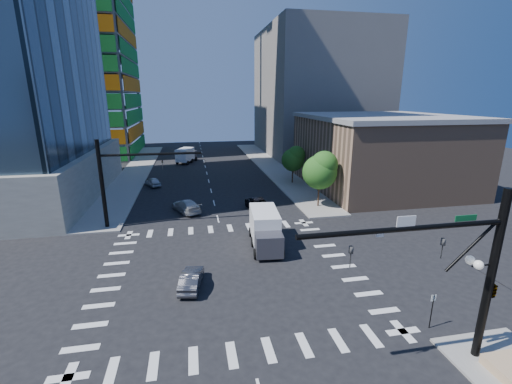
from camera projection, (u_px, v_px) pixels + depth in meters
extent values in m
plane|color=black|center=(231.00, 271.00, 26.73)|extent=(160.00, 160.00, 0.00)
cube|color=silver|center=(231.00, 271.00, 26.73)|extent=(20.00, 20.00, 0.01)
cube|color=gray|center=(270.00, 166.00, 66.80)|extent=(5.00, 60.00, 0.15)
cube|color=gray|center=(137.00, 171.00, 62.27)|extent=(5.00, 60.00, 0.15)
cube|color=#17802C|center=(129.00, 43.00, 76.05)|extent=(0.12, 24.00, 49.00)
cube|color=#BE670B|center=(45.00, 31.00, 61.86)|extent=(24.00, 0.12, 49.00)
cube|color=#9C775A|center=(380.00, 153.00, 50.71)|extent=(20.00, 22.00, 10.00)
cube|color=gray|center=(384.00, 117.00, 49.28)|extent=(20.50, 22.50, 0.60)
cube|color=slate|center=(317.00, 93.00, 79.85)|extent=(24.00, 30.00, 28.00)
cylinder|color=black|center=(491.00, 277.00, 16.68)|extent=(0.40, 0.40, 9.00)
cylinder|color=black|center=(405.00, 229.00, 14.99)|extent=(10.00, 0.24, 0.24)
cylinder|color=black|center=(472.00, 246.00, 15.94)|extent=(2.50, 0.14, 2.50)
imported|color=black|center=(442.00, 248.00, 15.65)|extent=(0.16, 0.20, 1.00)
imported|color=black|center=(350.00, 257.00, 14.84)|extent=(0.16, 0.20, 1.00)
imported|color=black|center=(493.00, 288.00, 16.90)|extent=(0.53, 2.48, 1.00)
cube|color=white|center=(406.00, 221.00, 14.90)|extent=(0.90, 0.04, 0.50)
cube|color=#0B5227|center=(466.00, 218.00, 15.45)|extent=(1.10, 0.04, 0.28)
cylinder|color=black|center=(483.00, 265.00, 16.38)|extent=(1.20, 0.08, 0.08)
sphere|color=white|center=(470.00, 260.00, 16.47)|extent=(0.44, 0.44, 0.44)
sphere|color=white|center=(479.00, 265.00, 16.00)|extent=(0.44, 0.44, 0.44)
cylinder|color=black|center=(102.00, 184.00, 34.27)|extent=(0.40, 0.40, 9.00)
cylinder|color=black|center=(151.00, 154.00, 34.39)|extent=(10.00, 0.24, 0.24)
imported|color=black|center=(162.00, 165.00, 34.87)|extent=(0.16, 0.20, 1.00)
cylinder|color=#382316|center=(318.00, 197.00, 41.88)|extent=(0.20, 0.20, 2.27)
sphere|color=#195316|center=(320.00, 172.00, 41.05)|extent=(4.16, 4.16, 4.16)
sphere|color=#3A7125|center=(324.00, 165.00, 40.58)|extent=(3.25, 3.25, 3.25)
cylinder|color=#382316|center=(292.00, 176.00, 53.33)|extent=(0.20, 0.20, 1.92)
sphere|color=#195316|center=(293.00, 160.00, 52.63)|extent=(3.52, 3.52, 3.52)
sphere|color=#3A7125|center=(296.00, 155.00, 52.19)|extent=(2.75, 2.75, 2.75)
cylinder|color=black|center=(432.00, 312.00, 19.86)|extent=(0.06, 0.06, 2.20)
cube|color=silver|center=(434.00, 298.00, 19.61)|extent=(0.30, 0.03, 0.40)
imported|color=black|center=(259.00, 205.00, 40.70)|extent=(2.96, 5.32, 1.41)
imported|color=#B6B6B6|center=(186.00, 206.00, 40.25)|extent=(3.92, 5.44, 1.46)
imported|color=#B9BBC2|center=(153.00, 182.00, 51.79)|extent=(3.00, 4.14, 1.31)
imported|color=#4D4C51|center=(191.00, 279.00, 24.33)|extent=(1.96, 3.99, 1.26)
cube|color=white|center=(266.00, 228.00, 30.51)|extent=(2.80, 5.12, 2.56)
cube|color=#3F3E46|center=(266.00, 234.00, 30.68)|extent=(2.42, 1.97, 1.87)
cube|color=white|center=(187.00, 154.00, 70.14)|extent=(3.88, 5.22, 2.45)
cube|color=#3F3E46|center=(187.00, 157.00, 70.31)|extent=(2.65, 2.39, 1.79)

